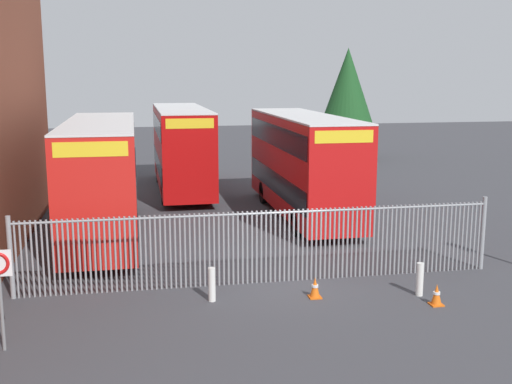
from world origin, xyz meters
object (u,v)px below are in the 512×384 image
at_px(traffic_cone_mid_forecourt, 315,288).
at_px(traffic_cone_by_gate, 437,295).
at_px(double_decker_bus_behind_fence_left, 102,174).
at_px(double_decker_bus_behind_fence_right, 181,146).
at_px(bollard_center_front, 420,279).
at_px(bollard_near_left, 212,284).
at_px(double_decker_bus_near_gate, 303,161).

bearing_deg(traffic_cone_mid_forecourt, traffic_cone_by_gate, -21.10).
height_order(double_decker_bus_behind_fence_left, traffic_cone_by_gate, double_decker_bus_behind_fence_left).
bearing_deg(double_decker_bus_behind_fence_right, bollard_center_front, -73.12).
distance_m(double_decker_bus_behind_fence_right, traffic_cone_by_gate, 19.17).
relative_size(double_decker_bus_behind_fence_right, bollard_center_front, 11.38).
distance_m(double_decker_bus_behind_fence_right, bollard_center_front, 18.37).
xyz_separation_m(bollard_near_left, bollard_center_front, (5.78, -0.67, 0.00)).
relative_size(double_decker_bus_behind_fence_left, double_decker_bus_behind_fence_right, 1.00).
bearing_deg(traffic_cone_by_gate, double_decker_bus_behind_fence_left, 134.93).
bearing_deg(bollard_near_left, double_decker_bus_near_gate, 62.08).
xyz_separation_m(double_decker_bus_behind_fence_left, bollard_center_front, (8.98, -8.33, -1.95)).
relative_size(double_decker_bus_behind_fence_right, traffic_cone_by_gate, 18.32).
bearing_deg(traffic_cone_by_gate, traffic_cone_mid_forecourt, 158.90).
distance_m(double_decker_bus_behind_fence_left, traffic_cone_mid_forecourt, 10.20).
relative_size(double_decker_bus_near_gate, traffic_cone_mid_forecourt, 18.32).
xyz_separation_m(double_decker_bus_near_gate, double_decker_bus_behind_fence_left, (-8.40, -2.17, 0.00)).
bearing_deg(traffic_cone_mid_forecourt, bollard_center_front, -7.61).
distance_m(double_decker_bus_near_gate, double_decker_bus_behind_fence_left, 8.68).
bearing_deg(bollard_center_front, traffic_cone_by_gate, -81.39).
bearing_deg(double_decker_bus_behind_fence_right, traffic_cone_by_gate, -73.46).
distance_m(bollard_center_front, traffic_cone_by_gate, 0.82).
height_order(double_decker_bus_behind_fence_left, double_decker_bus_behind_fence_right, same).
bearing_deg(bollard_near_left, double_decker_bus_behind_fence_left, 112.64).
bearing_deg(double_decker_bus_behind_fence_right, double_decker_bus_near_gate, -55.87).
distance_m(bollard_near_left, traffic_cone_mid_forecourt, 2.87).
xyz_separation_m(traffic_cone_by_gate, traffic_cone_mid_forecourt, (-3.05, 1.18, 0.00)).
bearing_deg(double_decker_bus_near_gate, bollard_center_front, -86.87).
distance_m(bollard_center_front, traffic_cone_mid_forecourt, 2.97).
bearing_deg(bollard_near_left, traffic_cone_by_gate, -13.88).
height_order(bollard_center_front, traffic_cone_mid_forecourt, bollard_center_front).
height_order(double_decker_bus_near_gate, double_decker_bus_behind_fence_right, same).
xyz_separation_m(double_decker_bus_near_gate, bollard_near_left, (-5.21, -9.83, -1.95)).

